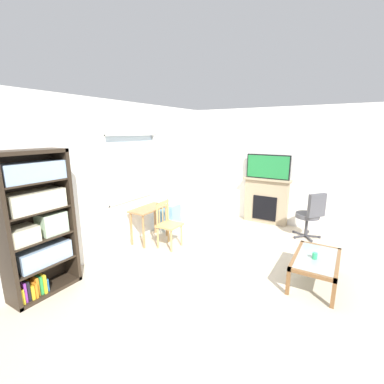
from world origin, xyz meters
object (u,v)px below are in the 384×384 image
at_px(office_chair, 311,213).
at_px(sippy_cup, 315,256).
at_px(fireplace, 266,201).
at_px(wooden_chair, 168,224).
at_px(coffee_table, 316,261).
at_px(plastic_drawer_unit, 170,216).
at_px(bookshelf, 36,220).
at_px(tv, 268,167).
at_px(desk_under_window, 149,214).

height_order(office_chair, sippy_cup, office_chair).
relative_size(office_chair, sippy_cup, 11.11).
bearing_deg(fireplace, wooden_chair, 152.79).
bearing_deg(coffee_table, plastic_drawer_unit, 77.16).
height_order(bookshelf, wooden_chair, bookshelf).
xyz_separation_m(tv, coffee_table, (-2.25, -1.41, -1.04)).
bearing_deg(bookshelf, sippy_cup, -56.20).
bearing_deg(plastic_drawer_unit, coffee_table, -102.84).
bearing_deg(plastic_drawer_unit, sippy_cup, -103.84).
bearing_deg(wooden_chair, bookshelf, 163.62).
distance_m(fireplace, office_chair, 1.20).
bearing_deg(sippy_cup, tv, 31.00).
height_order(desk_under_window, coffee_table, desk_under_window).
height_order(bookshelf, fireplace, bookshelf).
xyz_separation_m(bookshelf, plastic_drawer_unit, (2.94, -0.06, -0.77)).
relative_size(fireplace, coffee_table, 1.05).
relative_size(wooden_chair, office_chair, 0.90).
bearing_deg(office_chair, bookshelf, 143.68).
xyz_separation_m(fireplace, sippy_cup, (-2.32, -1.39, -0.10)).
bearing_deg(wooden_chair, coffee_table, -87.78).
relative_size(plastic_drawer_unit, fireplace, 0.51).
xyz_separation_m(plastic_drawer_unit, tv, (1.52, -1.78, 1.11)).
bearing_deg(desk_under_window, sippy_cup, -90.10).
bearing_deg(fireplace, sippy_cup, -149.20).
relative_size(office_chair, coffee_table, 0.93).
relative_size(tv, office_chair, 1.02).
xyz_separation_m(plastic_drawer_unit, office_chair, (1.03, -2.87, 0.27)).
bearing_deg(plastic_drawer_unit, wooden_chair, -145.79).
xyz_separation_m(bookshelf, coffee_table, (2.21, -3.25, -0.70)).
height_order(fireplace, sippy_cup, fireplace).
bearing_deg(office_chair, coffee_table, -169.56).
bearing_deg(office_chair, wooden_chair, 129.00).
bearing_deg(plastic_drawer_unit, fireplace, -49.14).
relative_size(desk_under_window, wooden_chair, 0.93).
xyz_separation_m(plastic_drawer_unit, coffee_table, (-0.73, -3.19, 0.07)).
relative_size(fireplace, office_chair, 1.13).
bearing_deg(tv, fireplace, 0.00).
bearing_deg(sippy_cup, bookshelf, 123.80).
height_order(wooden_chair, sippy_cup, wooden_chair).
distance_m(office_chair, sippy_cup, 1.84).
bearing_deg(desk_under_window, office_chair, -57.27).
distance_m(desk_under_window, sippy_cup, 3.12).
relative_size(desk_under_window, coffee_table, 0.77).
distance_m(desk_under_window, tv, 3.00).
relative_size(desk_under_window, plastic_drawer_unit, 1.45).
bearing_deg(office_chair, desk_under_window, 122.73).
bearing_deg(bookshelf, desk_under_window, -2.82).
distance_m(wooden_chair, plastic_drawer_unit, 1.02).
xyz_separation_m(tv, sippy_cup, (-2.31, -1.39, -0.94)).
bearing_deg(coffee_table, office_chair, 10.44).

